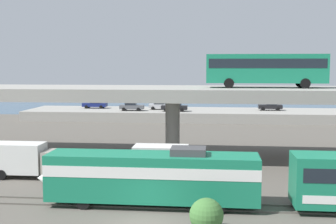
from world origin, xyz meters
name	(u,v)px	position (x,y,z in m)	size (l,w,h in m)	color
rail_strip_near	(150,208)	(0.00, 3.24, 0.06)	(110.00, 0.12, 0.12)	#59544C
rail_strip_far	(153,201)	(0.00, 4.76, 0.06)	(110.00, 0.12, 0.12)	#59544C
train_locomotive	(142,175)	(-0.68, 4.00, 2.19)	(15.71, 3.04, 4.18)	#197A56
highway_overpass	(173,95)	(0.00, 20.00, 6.74)	(96.00, 10.56, 7.56)	gray
transit_bus_on_overpass	(266,68)	(9.49, 19.93, 9.62)	(12.00, 2.68, 3.40)	#197A56
service_truck_west	(151,162)	(-1.03, 10.76, 1.64)	(6.80, 2.46, 3.04)	#515459
service_truck_east	(27,159)	(-11.95, 10.76, 1.64)	(6.80, 2.46, 3.04)	#9E998C
pier_parking_lot	(190,115)	(0.00, 55.00, 0.88)	(60.01, 12.29, 1.75)	gray
parked_car_0	(95,104)	(-18.25, 56.47, 2.52)	(4.60, 1.89, 1.50)	navy
parked_car_1	(270,106)	(14.61, 55.76, 2.52)	(4.25, 1.84, 1.50)	black
parked_car_2	(175,107)	(-2.60, 52.25, 2.52)	(4.63, 1.88, 1.50)	black
parked_car_3	(160,105)	(-5.57, 55.27, 2.52)	(4.14, 2.00, 1.50)	#B7B7BC
parked_car_4	(132,106)	(-10.45, 52.65, 2.52)	(4.29, 1.95, 1.50)	#515459
harbor_water	(195,108)	(0.00, 78.00, 0.00)	(140.00, 36.00, 0.01)	#385B7A
shrub_right	(206,215)	(3.90, -0.61, 1.01)	(2.03, 2.03, 2.03)	#407336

